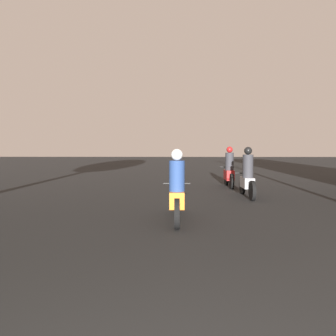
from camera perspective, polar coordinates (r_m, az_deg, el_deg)
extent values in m
cylinder|color=black|center=(7.61, 1.54, -5.81)|extent=(0.10, 0.57, 0.57)
cylinder|color=black|center=(6.18, 1.57, -7.96)|extent=(0.10, 0.57, 0.57)
cube|color=orange|center=(6.86, 1.55, -5.38)|extent=(0.30, 0.74, 0.34)
cylinder|color=black|center=(7.30, 1.55, -2.72)|extent=(0.60, 0.04, 0.04)
cylinder|color=navy|center=(6.73, 1.56, -1.39)|extent=(0.32, 0.32, 0.63)
sphere|color=silver|center=(6.71, 1.57, 2.32)|extent=(0.24, 0.24, 0.24)
cylinder|color=black|center=(11.13, 12.83, -2.94)|extent=(0.10, 0.59, 0.59)
cylinder|color=black|center=(9.76, 14.47, -3.84)|extent=(0.10, 0.59, 0.59)
cube|color=#ADADB2|center=(10.42, 13.61, -2.49)|extent=(0.30, 0.80, 0.32)
cylinder|color=black|center=(10.85, 13.11, -0.88)|extent=(0.60, 0.04, 0.04)
cylinder|color=#2D2D33|center=(10.31, 13.74, 0.31)|extent=(0.32, 0.32, 0.71)
sphere|color=black|center=(10.29, 13.77, 2.94)|extent=(0.24, 0.24, 0.24)
cylinder|color=black|center=(13.66, 10.13, -1.77)|extent=(0.10, 0.58, 0.58)
cylinder|color=black|center=(12.40, 11.03, -2.29)|extent=(0.10, 0.58, 0.58)
cube|color=red|center=(13.01, 10.57, -1.19)|extent=(0.30, 0.87, 0.37)
cylinder|color=black|center=(13.40, 10.30, 0.17)|extent=(0.60, 0.04, 0.04)
cylinder|color=#2D2D33|center=(12.90, 10.65, 1.11)|extent=(0.32, 0.32, 0.68)
sphere|color=#A51919|center=(12.89, 10.68, 3.16)|extent=(0.24, 0.24, 0.24)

